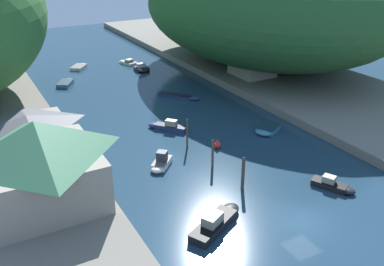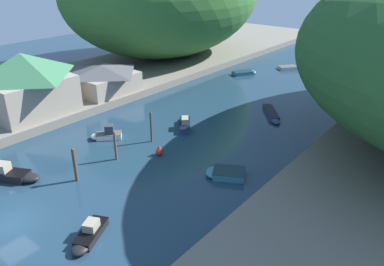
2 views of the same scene
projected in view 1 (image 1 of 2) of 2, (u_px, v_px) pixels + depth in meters
water_surface at (153, 107)px, 58.68m from camera, size 130.00×130.00×0.00m
right_bank at (288, 78)px, 68.95m from camera, size 22.00×120.00×1.06m
hillside_right at (263, 7)px, 72.57m from camera, size 36.36×50.91×18.80m
waterfront_building at (40, 161)px, 34.35m from camera, size 9.71×9.99×7.23m
boathouse_shed at (28, 132)px, 44.02m from camera, size 8.47×8.68×3.73m
right_bank_cottage at (253, 59)px, 67.81m from camera, size 5.93×6.54×5.20m
boat_near_quay at (334, 185)px, 39.39m from camera, size 2.87×4.13×1.19m
boat_white_cruiser at (128, 62)px, 78.91m from camera, size 2.92×4.29×0.93m
boat_cabin_cruiser at (66, 82)px, 67.76m from camera, size 3.74×4.58×0.60m
boat_small_dinghy at (142, 69)px, 74.50m from camera, size 2.34×3.33×1.30m
boat_far_right_bank at (80, 66)px, 76.37m from camera, size 4.09×4.49×0.53m
boat_navy_launch at (267, 130)px, 50.96m from camera, size 4.11×3.54×0.66m
boat_far_upstream at (217, 221)px, 34.27m from camera, size 6.19×4.24×1.51m
boat_moored_right at (161, 163)px, 43.10m from camera, size 3.35×3.41×1.58m
boat_red_skiff at (167, 126)px, 51.62m from camera, size 4.05×4.48×1.34m
boat_yellow_tender at (180, 96)px, 62.03m from camera, size 4.97×5.64×0.45m
mooring_post_nearest at (243, 173)px, 38.95m from camera, size 0.31×0.31×3.25m
mooring_post_second at (213, 153)px, 42.72m from camera, size 0.25×0.25×3.06m
mooring_post_middle at (187, 133)px, 46.65m from camera, size 0.22×0.22×3.45m
channel_buoy_near at (217, 145)px, 47.03m from camera, size 0.75×0.75×1.13m
person_on_quay at (83, 163)px, 39.82m from camera, size 0.26×0.40×1.69m
person_by_boathouse at (61, 139)px, 44.62m from camera, size 0.26×0.40×1.69m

